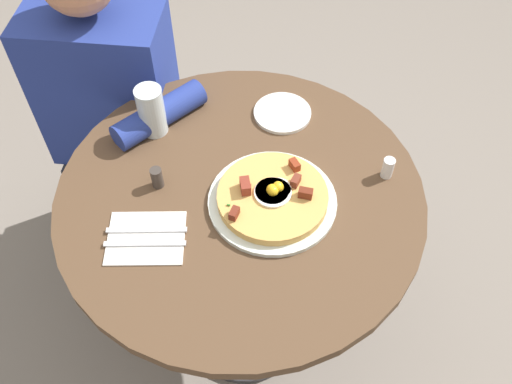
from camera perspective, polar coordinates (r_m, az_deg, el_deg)
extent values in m
plane|color=gray|center=(1.96, -1.13, -13.51)|extent=(6.00, 6.00, 0.00)
cylinder|color=brown|center=(1.33, -1.63, -0.38)|extent=(0.87, 0.87, 0.03)
cylinder|color=#333338|center=(1.64, -1.33, -8.35)|extent=(0.10, 0.10, 0.72)
cylinder|color=#333338|center=(1.95, -1.14, -13.37)|extent=(0.39, 0.39, 0.02)
cube|color=#2D2D33|center=(2.05, -12.32, 0.63)|extent=(0.32, 0.28, 0.45)
cube|color=navy|center=(1.72, -14.98, 10.32)|extent=(0.38, 0.22, 0.48)
cylinder|color=navy|center=(1.47, -9.79, 7.81)|extent=(0.22, 0.24, 0.07)
cylinder|color=silver|center=(1.29, 1.67, -0.94)|extent=(0.30, 0.30, 0.01)
cylinder|color=#DEA957|center=(1.28, 1.69, -0.49)|extent=(0.26, 0.26, 0.02)
cylinder|color=white|center=(1.27, 1.72, -0.06)|extent=(0.09, 0.09, 0.01)
sphere|color=yellow|center=(1.27, 1.73, 0.11)|extent=(0.03, 0.03, 0.03)
cylinder|color=white|center=(1.28, 2.25, 0.35)|extent=(0.06, 0.06, 0.01)
sphere|color=yellow|center=(1.27, 2.26, 0.52)|extent=(0.03, 0.03, 0.03)
cylinder|color=white|center=(1.27, 1.64, 0.07)|extent=(0.08, 0.08, 0.01)
sphere|color=yellow|center=(1.27, 1.64, 0.24)|extent=(0.03, 0.03, 0.03)
cube|color=maroon|center=(1.27, -1.10, 0.62)|extent=(0.03, 0.04, 0.03)
cube|color=maroon|center=(1.27, -0.80, 0.25)|extent=(0.01, 0.02, 0.02)
cube|color=brown|center=(1.28, 4.06, 1.15)|extent=(0.03, 0.03, 0.02)
cube|color=maroon|center=(1.23, -2.11, -2.20)|extent=(0.02, 0.03, 0.02)
cube|color=maroon|center=(1.26, 5.07, -0.12)|extent=(0.03, 0.02, 0.02)
cube|color=maroon|center=(1.31, 3.95, 2.77)|extent=(0.03, 0.03, 0.02)
cube|color=#387F2D|center=(1.25, -2.82, -1.31)|extent=(0.01, 0.00, 0.00)
cube|color=#387F2D|center=(1.28, -0.87, 0.54)|extent=(0.01, 0.01, 0.00)
cube|color=#387F2D|center=(1.27, 1.77, -0.05)|extent=(0.01, 0.01, 0.00)
cube|color=#387F2D|center=(1.26, 0.27, -0.48)|extent=(0.01, 0.01, 0.00)
cylinder|color=white|center=(1.49, 2.70, 8.04)|extent=(0.15, 0.15, 0.01)
cube|color=white|center=(1.26, -11.13, -4.61)|extent=(0.19, 0.16, 0.00)
cube|color=silver|center=(1.25, -11.25, -5.18)|extent=(0.18, 0.03, 0.00)
cube|color=silver|center=(1.27, -11.07, -3.82)|extent=(0.18, 0.03, 0.00)
cylinder|color=silver|center=(1.43, -10.60, 8.13)|extent=(0.07, 0.07, 0.13)
cylinder|color=white|center=(1.36, 13.28, 2.41)|extent=(0.03, 0.03, 0.05)
cylinder|color=#3F3833|center=(1.33, -10.05, 1.47)|extent=(0.03, 0.03, 0.05)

